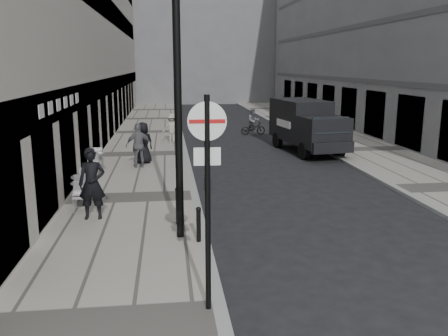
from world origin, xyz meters
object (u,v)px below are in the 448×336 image
Objects in this scene: lamppost at (177,76)px; panel_van at (306,123)px; sign_post at (207,176)px; cyclist at (253,125)px; walking_man at (92,184)px.

lamppost is 1.24× the size of panel_van.
sign_post is 0.53× the size of lamppost.
walking_man is at bearing -120.70° from cyclist.
panel_van is (6.18, 15.19, -1.04)m from sign_post.
lamppost reaches higher than panel_van.
walking_man reaches higher than cyclist.
sign_post is 21.90m from cyclist.
walking_man is 6.09m from sign_post.
cyclist is (7.36, 16.03, -0.46)m from walking_man.
panel_van reaches higher than walking_man.
cyclist is at bearing 78.33° from sign_post.
sign_post is at bearing -61.85° from walking_man.
panel_van is at bearing 60.54° from lamppost.
panel_van is (6.55, 11.59, -2.57)m from lamppost.
panel_van is at bearing 49.30° from walking_man.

